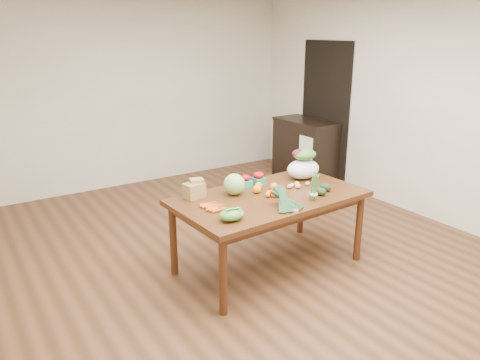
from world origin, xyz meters
TOP-DOWN VIEW (x-y plane):
  - floor at (0.00, 0.00)m, footprint 6.00×6.00m
  - room_walls at (0.00, 0.00)m, footprint 5.02×6.02m
  - dining_table at (0.08, -0.27)m, footprint 1.86×1.10m
  - doorway_dark at (2.48, 1.60)m, footprint 0.02×1.00m
  - cabinet at (2.22, 1.72)m, footprint 0.52×1.02m
  - dish_towel at (1.96, 1.40)m, footprint 0.02×0.28m
  - paper_bag at (-0.55, 0.06)m, footprint 0.25×0.22m
  - cabbage at (-0.19, -0.06)m, footprint 0.21×0.21m
  - strawberry_basket_a at (0.03, 0.07)m, footprint 0.11×0.11m
  - strawberry_basket_b at (0.17, 0.05)m, footprint 0.12×0.12m
  - orange_a at (0.01, -0.15)m, footprint 0.08×0.08m
  - orange_b at (0.09, -0.07)m, footprint 0.08×0.08m
  - orange_c at (0.19, -0.19)m, footprint 0.08×0.08m
  - mandarin_cluster at (0.10, -0.30)m, footprint 0.19×0.19m
  - carrots at (-0.52, -0.26)m, footprint 0.23×0.26m
  - snap_pea_bag at (-0.54, -0.58)m, footprint 0.22×0.17m
  - kale_bunch at (0.01, -0.63)m, footprint 0.34×0.42m
  - asparagus_bundle at (0.33, -0.60)m, footprint 0.09×0.12m
  - potato_a at (0.36, -0.21)m, footprint 0.05×0.05m
  - potato_b at (0.43, -0.25)m, footprint 0.06×0.05m
  - potato_c at (0.48, -0.18)m, footprint 0.05×0.04m
  - potato_d at (0.41, -0.19)m, footprint 0.05×0.04m
  - potato_e at (0.57, -0.24)m, footprint 0.05×0.04m
  - avocado_a at (0.48, -0.53)m, footprint 0.11×0.13m
  - avocado_b at (0.60, -0.46)m, footprint 0.11×0.14m
  - salad_bag at (0.69, -0.03)m, footprint 0.38×0.30m

SIDE VIEW (x-z plane):
  - floor at x=0.00m, z-range 0.00..0.00m
  - dining_table at x=0.08m, z-range 0.00..0.75m
  - cabinet at x=2.22m, z-range 0.00..0.94m
  - dish_towel at x=1.96m, z-range 0.33..0.78m
  - carrots at x=-0.52m, z-range 0.75..0.78m
  - potato_d at x=0.41m, z-range 0.75..0.79m
  - potato_e at x=0.57m, z-range 0.75..0.79m
  - potato_c at x=0.48m, z-range 0.75..0.79m
  - potato_a at x=0.36m, z-range 0.75..0.79m
  - potato_b at x=0.43m, z-range 0.75..0.80m
  - orange_b at x=0.09m, z-range 0.75..0.83m
  - avocado_a at x=0.48m, z-range 0.75..0.83m
  - mandarin_cluster at x=0.10m, z-range 0.75..0.83m
  - avocado_b at x=0.60m, z-range 0.75..0.83m
  - orange_a at x=0.01m, z-range 0.75..0.83m
  - orange_c at x=0.19m, z-range 0.75..0.83m
  - strawberry_basket_a at x=0.03m, z-range 0.75..0.85m
  - snap_pea_bag at x=-0.54m, z-range 0.75..0.85m
  - strawberry_basket_b at x=0.17m, z-range 0.75..0.86m
  - kale_bunch at x=0.01m, z-range 0.75..0.91m
  - paper_bag at x=-0.55m, z-range 0.75..0.92m
  - cabbage at x=-0.19m, z-range 0.75..0.96m
  - asparagus_bundle at x=0.33m, z-range 0.75..1.00m
  - salad_bag at x=0.69m, z-range 0.75..1.04m
  - doorway_dark at x=2.48m, z-range 0.00..2.10m
  - room_walls at x=0.00m, z-range 0.00..2.70m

